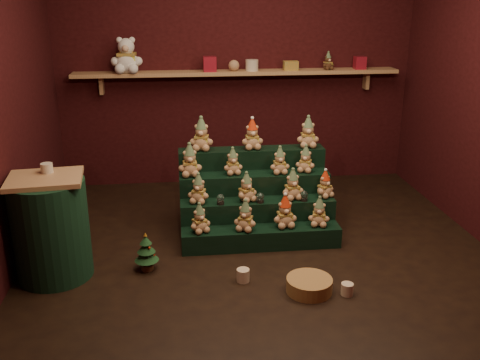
{
  "coord_description": "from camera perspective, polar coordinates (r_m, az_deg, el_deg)",
  "views": [
    {
      "loc": [
        -0.66,
        -4.06,
        2.12
      ],
      "look_at": [
        -0.17,
        0.25,
        0.61
      ],
      "focal_mm": 40.0,
      "sensor_mm": 36.0,
      "label": 1
    }
  ],
  "objects": [
    {
      "name": "ground",
      "position": [
        4.63,
        2.41,
        -8.05
      ],
      "size": [
        4.0,
        4.0,
        0.0
      ],
      "primitive_type": "plane",
      "color": "black",
      "rests_on": "ground"
    },
    {
      "name": "back_wall",
      "position": [
        6.19,
        -0.4,
        12.54
      ],
      "size": [
        4.0,
        0.1,
        2.8
      ],
      "primitive_type": "cube",
      "color": "black",
      "rests_on": "ground"
    },
    {
      "name": "front_wall",
      "position": [
        2.24,
        10.99,
        0.03
      ],
      "size": [
        4.0,
        0.1,
        2.8
      ],
      "primitive_type": "cube",
      "color": "black",
      "rests_on": "ground"
    },
    {
      "name": "back_shelf",
      "position": [
        6.03,
        -0.21,
        11.34
      ],
      "size": [
        3.6,
        0.26,
        0.24
      ],
      "color": "tan",
      "rests_on": "ground"
    },
    {
      "name": "riser_tier_front",
      "position": [
        4.74,
        2.27,
        -6.17
      ],
      "size": [
        1.4,
        0.22,
        0.18
      ],
      "primitive_type": "cube",
      "color": "black",
      "rests_on": "ground"
    },
    {
      "name": "riser_tier_midfront",
      "position": [
        4.9,
        1.89,
        -4.12
      ],
      "size": [
        1.4,
        0.22,
        0.36
      ],
      "primitive_type": "cube",
      "color": "black",
      "rests_on": "ground"
    },
    {
      "name": "riser_tier_midback",
      "position": [
        5.07,
        1.54,
        -2.21
      ],
      "size": [
        1.4,
        0.22,
        0.54
      ],
      "primitive_type": "cube",
      "color": "black",
      "rests_on": "ground"
    },
    {
      "name": "riser_tier_back",
      "position": [
        5.24,
        1.21,
        -0.42
      ],
      "size": [
        1.4,
        0.22,
        0.72
      ],
      "primitive_type": "cube",
      "color": "black",
      "rests_on": "ground"
    },
    {
      "name": "teddy_0",
      "position": [
        4.6,
        -4.34,
        -4.06
      ],
      "size": [
        0.24,
        0.23,
        0.26
      ],
      "primitive_type": null,
      "rotation": [
        0.0,
        0.0,
        0.45
      ],
      "color": "#A87A5D",
      "rests_on": "riser_tier_front"
    },
    {
      "name": "teddy_1",
      "position": [
        4.62,
        0.59,
        -3.8
      ],
      "size": [
        0.25,
        0.24,
        0.27
      ],
      "primitive_type": null,
      "rotation": [
        0.0,
        0.0,
        -0.42
      ],
      "color": "#A87A5D",
      "rests_on": "riser_tier_front"
    },
    {
      "name": "teddy_2",
      "position": [
        4.7,
        4.81,
        -3.34
      ],
      "size": [
        0.23,
        0.21,
        0.29
      ],
      "primitive_type": null,
      "rotation": [
        0.0,
        0.0,
        0.11
      ],
      "color": "#A87A5D",
      "rests_on": "riser_tier_front"
    },
    {
      "name": "teddy_3",
      "position": [
        4.76,
        8.44,
        -3.35
      ],
      "size": [
        0.22,
        0.21,
        0.26
      ],
      "primitive_type": null,
      "rotation": [
        0.0,
        0.0,
        -0.24
      ],
      "color": "#A87A5D",
      "rests_on": "riser_tier_front"
    },
    {
      "name": "teddy_4",
      "position": [
        4.75,
        -4.44,
        -0.9
      ],
      "size": [
        0.23,
        0.22,
        0.27
      ],
      "primitive_type": null,
      "rotation": [
        0.0,
        0.0,
        -0.32
      ],
      "color": "#A87A5D",
      "rests_on": "riser_tier_midfront"
    },
    {
      "name": "teddy_5",
      "position": [
        4.77,
        0.69,
        -0.76
      ],
      "size": [
        0.25,
        0.24,
        0.26
      ],
      "primitive_type": null,
      "rotation": [
        0.0,
        0.0,
        0.5
      ],
      "color": "#A87A5D",
      "rests_on": "riser_tier_midfront"
    },
    {
      "name": "teddy_6",
      "position": [
        4.84,
        5.63,
        -0.45
      ],
      "size": [
        0.23,
        0.22,
        0.28
      ],
      "primitive_type": null,
      "rotation": [
        0.0,
        0.0,
        0.19
      ],
      "color": "#A87A5D",
      "rests_on": "riser_tier_midfront"
    },
    {
      "name": "teddy_7",
      "position": [
        4.93,
        9.04,
        -0.41
      ],
      "size": [
        0.23,
        0.23,
        0.25
      ],
      "primitive_type": null,
      "rotation": [
        0.0,
        0.0,
        0.54
      ],
      "color": "#A87A5D",
      "rests_on": "riser_tier_midfront"
    },
    {
      "name": "teddy_8",
      "position": [
        4.89,
        -5.38,
        2.13
      ],
      "size": [
        0.22,
        0.2,
        0.3
      ],
      "primitive_type": null,
      "rotation": [
        0.0,
        0.0,
        0.05
      ],
      "color": "#A87A5D",
      "rests_on": "riser_tier_midback"
    },
    {
      "name": "teddy_9",
      "position": [
        4.93,
        -0.78,
        2.02
      ],
      "size": [
        0.2,
        0.18,
        0.25
      ],
      "primitive_type": null,
      "rotation": [
        0.0,
        0.0,
        0.14
      ],
      "color": "#A87A5D",
      "rests_on": "riser_tier_midback"
    },
    {
      "name": "teddy_10",
      "position": [
        4.96,
        4.26,
        2.1
      ],
      "size": [
        0.18,
        0.17,
        0.25
      ],
      "primitive_type": null,
      "rotation": [
        0.0,
        0.0,
        0.03
      ],
      "color": "#A87A5D",
      "rests_on": "riser_tier_midback"
    },
    {
      "name": "teddy_11",
      "position": [
        5.04,
        7.01,
        2.26
      ],
      "size": [
        0.23,
        0.22,
        0.25
      ],
      "primitive_type": null,
      "rotation": [
        0.0,
        0.0,
        -0.39
      ],
      "color": "#A87A5D",
      "rests_on": "riser_tier_midback"
    },
    {
      "name": "teddy_12",
      "position": [
        5.06,
        -4.14,
        4.92
      ],
      "size": [
        0.25,
        0.23,
        0.31
      ],
      "primitive_type": null,
      "rotation": [
        0.0,
        0.0,
        -0.17
      ],
      "color": "#A87A5D",
      "rests_on": "riser_tier_back"
    },
    {
      "name": "teddy_13",
      "position": [
        5.09,
        1.3,
        4.91
      ],
      "size": [
        0.22,
        0.2,
        0.29
      ],
      "primitive_type": null,
      "rotation": [
        0.0,
        0.0,
        0.07
      ],
      "color": "#A87A5D",
      "rests_on": "riser_tier_back"
    },
    {
      "name": "teddy_14",
      "position": [
        5.19,
        7.25,
        5.1
      ],
      "size": [
        0.22,
        0.2,
        0.3
      ],
      "primitive_type": null,
      "rotation": [
        0.0,
        0.0,
        -0.07
      ],
      "color": "#A87A5D",
      "rests_on": "riser_tier_back"
    },
    {
      "name": "snow_globe_a",
      "position": [
        4.73,
        -2.1,
        -2.07
      ],
      "size": [
        0.07,
        0.07,
        0.09
      ],
      "color": "black",
      "rests_on": "riser_tier_midfront"
    },
    {
      "name": "snow_globe_b",
      "position": [
        4.76,
        2.17,
        -1.9
      ],
      "size": [
        0.07,
        0.07,
        0.09
      ],
      "color": "black",
      "rests_on": "riser_tier_midfront"
    },
    {
      "name": "snow_globe_c",
      "position": [
        4.84,
        6.85,
        -1.69
      ],
      "size": [
        0.07,
        0.07,
        0.09
      ],
      "color": "black",
      "rests_on": "riser_tier_midfront"
    },
    {
      "name": "side_table",
      "position": [
        4.4,
        -19.52,
        -4.85
      ],
      "size": [
        0.59,
        0.58,
        0.83
      ],
      "rotation": [
        0.0,
        0.0,
        0.1
      ],
      "color": "tan",
      "rests_on": "ground"
    },
    {
      "name": "table_ornament",
      "position": [
        4.33,
        -19.92,
        1.21
      ],
      "size": [
        0.09,
        0.09,
        0.07
      ],
      "primitive_type": "cylinder",
      "color": "beige",
      "rests_on": "side_table"
    },
    {
      "name": "mini_christmas_tree",
      "position": [
        4.4,
        -9.96,
        -7.56
      ],
      "size": [
        0.2,
        0.2,
        0.33
      ],
      "rotation": [
        0.0,
        0.0,
        0.02
      ],
      "color": "#4B2E1A",
      "rests_on": "ground"
    },
    {
      "name": "mug_left",
      "position": [
        4.23,
        0.33,
        -10.13
      ],
      "size": [
        0.1,
        0.1,
        0.1
      ],
      "primitive_type": "cylinder",
      "color": "beige",
      "rests_on": "ground"
    },
    {
      "name": "mug_right",
      "position": [
        4.13,
        11.36,
        -11.35
      ],
      "size": [
        0.09,
        0.09,
        0.09
      ],
      "primitive_type": "cylinder",
      "color": "beige",
      "rests_on": "ground"
    },
    {
      "name": "wicker_basket",
      "position": [
        4.12,
        7.4,
        -11.06
      ],
      "size": [
        0.44,
        0.44,
        0.11
      ],
      "primitive_type": "cylinder",
      "rotation": [
        0.0,
        0.0,
        0.34
      ],
      "color": "#A47342",
      "rests_on": "ground"
    },
    {
      "name": "white_bear",
      "position": [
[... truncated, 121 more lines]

